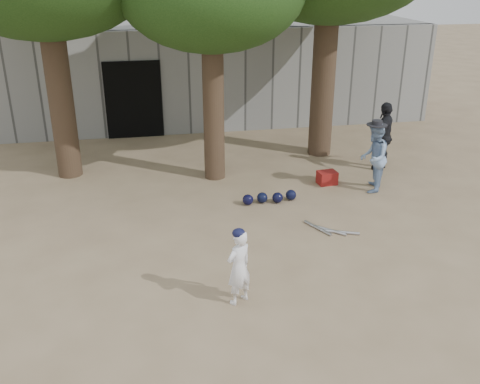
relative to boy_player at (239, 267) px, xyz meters
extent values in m
plane|color=#937C5E|center=(-0.21, 0.94, -0.60)|extent=(70.00, 70.00, 0.00)
imported|color=white|center=(0.00, 0.00, 0.00)|extent=(0.52, 0.47, 1.19)
imported|color=#7E9BC3|center=(3.71, 3.68, 0.18)|extent=(0.88, 0.94, 1.55)
imported|color=black|center=(4.52, 4.92, 0.24)|extent=(0.91, 1.03, 1.68)
cube|color=maroon|center=(2.87, 4.22, -0.45)|extent=(0.45, 0.36, 0.30)
cube|color=gray|center=(-0.21, 8.94, 0.90)|extent=(16.00, 0.35, 3.00)
cube|color=black|center=(-1.41, 8.74, 0.50)|extent=(1.60, 0.08, 2.20)
cube|color=slate|center=(-0.21, 11.44, 0.90)|extent=(16.00, 5.00, 3.00)
sphere|color=black|center=(0.84, 3.42, -0.48)|extent=(0.23, 0.23, 0.23)
sphere|color=black|center=(1.16, 3.47, -0.48)|extent=(0.23, 0.23, 0.23)
sphere|color=black|center=(1.48, 3.41, -0.48)|extent=(0.23, 0.23, 0.23)
sphere|color=black|center=(1.80, 3.50, -0.48)|extent=(0.23, 0.23, 0.23)
cylinder|color=#ADADB4|center=(1.93, 2.06, -0.57)|extent=(0.36, 0.67, 0.06)
cylinder|color=#ADADB4|center=(2.11, 1.94, -0.57)|extent=(0.55, 0.55, 0.06)
cylinder|color=#ADADB4|center=(2.29, 1.82, -0.57)|extent=(0.69, 0.32, 0.06)
cylinder|color=brown|center=(-3.01, 5.94, 2.15)|extent=(0.56, 0.56, 5.50)
cylinder|color=brown|center=(0.39, 5.14, 1.90)|extent=(0.48, 0.48, 5.00)
cylinder|color=brown|center=(3.39, 6.34, 2.30)|extent=(0.60, 0.60, 5.80)
camera|label=1|loc=(-1.25, -6.64, 4.10)|focal=40.00mm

